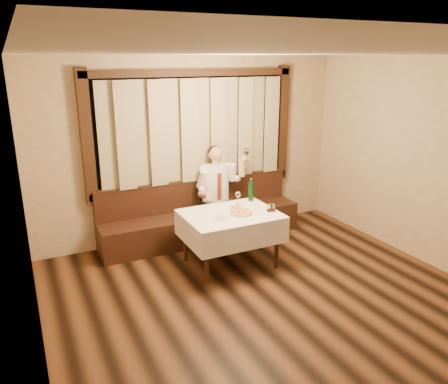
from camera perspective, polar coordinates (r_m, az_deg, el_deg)
name	(u,v)px	position (r m, az deg, el deg)	size (l,w,h in m)	color
room	(259,172)	(5.06, 4.61, 2.59)	(5.01, 6.01, 2.81)	black
banquette	(201,220)	(6.92, -3.00, -3.63)	(3.20, 0.61, 0.94)	black
dining_table	(230,220)	(5.93, 0.85, -3.74)	(1.27, 0.97, 0.76)	black
pizza	(241,213)	(5.87, 2.27, -2.73)	(0.32, 0.32, 0.03)	white
pasta_red	(236,207)	(6.04, 1.55, -1.94)	(0.26, 0.26, 0.09)	white
pasta_cream	(223,215)	(5.71, -0.14, -3.07)	(0.25, 0.25, 0.09)	white
green_bottle	(251,191)	(6.37, 3.53, 0.09)	(0.07, 0.07, 0.34)	#11501B
table_wine_glass	(238,195)	(6.18, 1.84, -0.40)	(0.08, 0.08, 0.20)	white
cruet_caddy	(271,208)	(5.98, 6.17, -2.15)	(0.12, 0.09, 0.12)	black
seated_man	(218,187)	(6.77, -0.78, 0.72)	(0.83, 0.62, 1.47)	black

